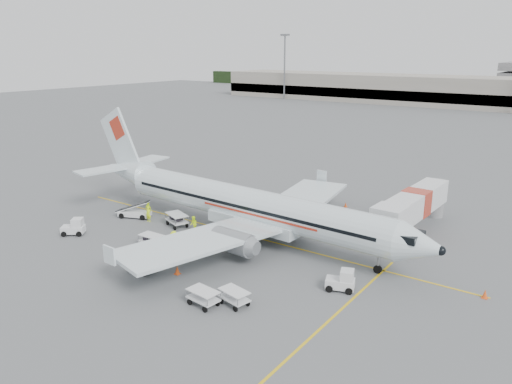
# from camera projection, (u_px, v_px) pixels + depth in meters

# --- Properties ---
(ground) EXTENTS (360.00, 360.00, 0.00)m
(ground) POSITION_uv_depth(u_px,v_px,m) (244.00, 235.00, 47.87)
(ground) COLOR #56595B
(stripe_lead) EXTENTS (44.00, 0.20, 0.01)m
(stripe_lead) POSITION_uv_depth(u_px,v_px,m) (244.00, 235.00, 47.86)
(stripe_lead) COLOR yellow
(stripe_lead) RESTS_ON ground
(stripe_cross) EXTENTS (0.20, 20.00, 0.01)m
(stripe_cross) POSITION_uv_depth(u_px,v_px,m) (339.00, 312.00, 33.80)
(stripe_cross) COLOR yellow
(stripe_cross) RESTS_ON ground
(terminal_west) EXTENTS (110.00, 22.00, 9.00)m
(terminal_west) POSITION_uv_depth(u_px,v_px,m) (377.00, 88.00, 170.78)
(terminal_west) COLOR gray
(terminal_west) RESTS_ON ground
(mast_west) EXTENTS (3.20, 1.20, 22.00)m
(mast_west) POSITION_uv_depth(u_px,v_px,m) (285.00, 67.00, 176.28)
(mast_west) COLOR slate
(mast_west) RESTS_ON ground
(aircraft) EXTENTS (40.06, 32.10, 10.66)m
(aircraft) POSITION_uv_depth(u_px,v_px,m) (249.00, 182.00, 45.91)
(aircraft) COLOR silver
(aircraft) RESTS_ON ground
(jet_bridge) EXTENTS (3.59, 16.04, 4.18)m
(jet_bridge) POSITION_uv_depth(u_px,v_px,m) (415.00, 212.00, 48.02)
(jet_bridge) COLOR silver
(jet_bridge) RESTS_ON ground
(belt_loader) EXTENTS (4.71, 3.20, 2.39)m
(belt_loader) POSITION_uv_depth(u_px,v_px,m) (134.00, 207.00, 52.48)
(belt_loader) COLOR silver
(belt_loader) RESTS_ON ground
(tug_fore) EXTENTS (2.38, 1.85, 1.62)m
(tug_fore) POSITION_uv_depth(u_px,v_px,m) (340.00, 280.00, 36.67)
(tug_fore) COLOR silver
(tug_fore) RESTS_ON ground
(tug_mid) EXTENTS (2.31, 1.45, 1.71)m
(tug_mid) POSITION_uv_depth(u_px,v_px,m) (142.00, 261.00, 39.79)
(tug_mid) COLOR silver
(tug_mid) RESTS_ON ground
(tug_aft) EXTENTS (2.39, 2.22, 1.62)m
(tug_aft) POSITION_uv_depth(u_px,v_px,m) (73.00, 227.00, 47.69)
(tug_aft) COLOR silver
(tug_aft) RESTS_ON ground
(cart_loaded_a) EXTENTS (2.90, 2.32, 1.32)m
(cart_loaded_a) POSITION_uv_depth(u_px,v_px,m) (177.00, 220.00, 49.96)
(cart_loaded_a) COLOR silver
(cart_loaded_a) RESTS_ON ground
(cart_loaded_b) EXTENTS (2.21, 1.33, 1.14)m
(cart_loaded_b) POSITION_uv_depth(u_px,v_px,m) (152.00, 241.00, 44.82)
(cart_loaded_b) COLOR silver
(cart_loaded_b) RESTS_ON ground
(cart_empty_a) EXTENTS (2.37, 1.56, 1.17)m
(cart_empty_a) POSITION_uv_depth(u_px,v_px,m) (203.00, 298.00, 34.48)
(cart_empty_a) COLOR silver
(cart_empty_a) RESTS_ON ground
(cart_empty_b) EXTENTS (2.37, 1.68, 1.12)m
(cart_empty_b) POSITION_uv_depth(u_px,v_px,m) (234.00, 298.00, 34.56)
(cart_empty_b) COLOR silver
(cart_empty_b) RESTS_ON ground
(cone_nose) EXTENTS (0.42, 0.42, 0.68)m
(cone_nose) POSITION_uv_depth(u_px,v_px,m) (485.00, 294.00, 35.57)
(cone_nose) COLOR #EB4F15
(cone_nose) RESTS_ON ground
(cone_port) EXTENTS (0.36, 0.36, 0.59)m
(cone_port) POSITION_uv_depth(u_px,v_px,m) (346.00, 205.00, 56.15)
(cone_port) COLOR #EB4F15
(cone_port) RESTS_ON ground
(cone_stbd) EXTENTS (0.44, 0.44, 0.71)m
(cone_stbd) POSITION_uv_depth(u_px,v_px,m) (177.00, 270.00, 39.38)
(cone_stbd) COLOR #EB4F15
(cone_stbd) RESTS_ON ground
(crew_a) EXTENTS (0.62, 0.44, 1.60)m
(crew_a) POSITION_uv_depth(u_px,v_px,m) (149.00, 214.00, 51.32)
(crew_a) COLOR #D2F413
(crew_a) RESTS_ON ground
(crew_b) EXTENTS (0.99, 0.95, 1.60)m
(crew_b) POSITION_uv_depth(u_px,v_px,m) (194.00, 224.00, 48.36)
(crew_b) COLOR #D2F413
(crew_b) RESTS_ON ground
(crew_c) EXTENTS (1.08, 1.29, 1.74)m
(crew_c) POSITION_uv_depth(u_px,v_px,m) (174.00, 240.00, 44.07)
(crew_c) COLOR #D2F413
(crew_c) RESTS_ON ground
(crew_d) EXTENTS (0.99, 0.47, 1.64)m
(crew_d) POSITION_uv_depth(u_px,v_px,m) (148.00, 210.00, 52.72)
(crew_d) COLOR #D2F413
(crew_d) RESTS_ON ground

